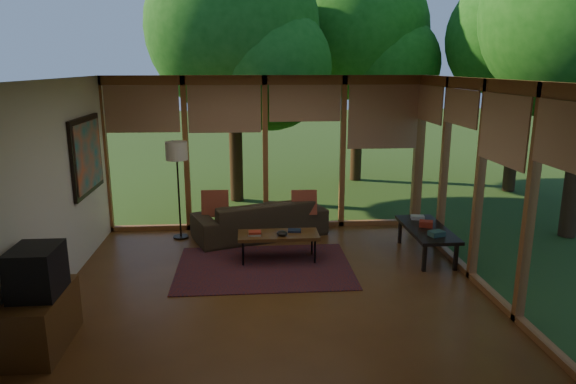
{
  "coord_description": "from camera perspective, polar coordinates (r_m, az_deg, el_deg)",
  "views": [
    {
      "loc": [
        -0.3,
        -6.41,
        2.86
      ],
      "look_at": [
        0.26,
        0.7,
        1.1
      ],
      "focal_mm": 32.0,
      "sensor_mm": 36.0,
      "label": 1
    }
  ],
  "objects": [
    {
      "name": "pillow_left",
      "position": [
        8.67,
        -8.1,
        -1.33
      ],
      "size": [
        0.45,
        0.24,
        0.47
      ],
      "primitive_type": "cube",
      "rotation": [
        -0.21,
        0.0,
        0.0
      ],
      "color": "maroon",
      "rests_on": "sofa"
    },
    {
      "name": "media_cabinet",
      "position": [
        6.02,
        -25.77,
        -12.77
      ],
      "size": [
        0.5,
        1.0,
        0.6
      ],
      "primitive_type": "cube",
      "color": "brown",
      "rests_on": "floor"
    },
    {
      "name": "window_wall_right",
      "position": [
        7.26,
        20.49,
        0.98
      ],
      "size": [
        0.12,
        5.0,
        2.7
      ],
      "primitive_type": "cube",
      "color": "#9C5E30",
      "rests_on": "ground"
    },
    {
      "name": "floor_lamp",
      "position": [
        8.64,
        -12.25,
        3.88
      ],
      "size": [
        0.36,
        0.36,
        1.65
      ],
      "color": "black",
      "rests_on": "floor"
    },
    {
      "name": "console_book_c",
      "position": [
        8.52,
        14.2,
        -2.75
      ],
      "size": [
        0.23,
        0.19,
        0.06
      ],
      "primitive_type": "cube",
      "rotation": [
        0.0,
        0.0,
        -0.18
      ],
      "color": "#AEA99E",
      "rests_on": "side_console"
    },
    {
      "name": "television",
      "position": [
        5.8,
        -26.15,
        -7.9
      ],
      "size": [
        0.45,
        0.55,
        0.5
      ],
      "primitive_type": "cube",
      "color": "black",
      "rests_on": "media_cabinet"
    },
    {
      "name": "wall_front",
      "position": [
        4.2,
        -0.06,
        -7.22
      ],
      "size": [
        5.5,
        0.04,
        2.7
      ],
      "primitive_type": "cube",
      "color": "beige",
      "rests_on": "ground"
    },
    {
      "name": "tree_nw",
      "position": [
        10.98,
        -6.14,
        17.58
      ],
      "size": [
        3.55,
        3.55,
        5.36
      ],
      "color": "#3B2615",
      "rests_on": "ground"
    },
    {
      "name": "side_console",
      "position": [
        8.14,
        15.16,
        -4.14
      ],
      "size": [
        0.6,
        1.4,
        0.46
      ],
      "color": "black",
      "rests_on": "floor"
    },
    {
      "name": "tree_ne",
      "position": [
        13.14,
        7.92,
        17.31
      ],
      "size": [
        3.35,
        3.35,
        5.36
      ],
      "color": "#3B2615",
      "rests_on": "ground"
    },
    {
      "name": "console_book_a",
      "position": [
        7.76,
        16.18,
        -4.46
      ],
      "size": [
        0.25,
        0.21,
        0.08
      ],
      "primitive_type": "cube",
      "rotation": [
        0.0,
        0.0,
        0.34
      ],
      "color": "#2D4F47",
      "rests_on": "side_console"
    },
    {
      "name": "tree_far",
      "position": [
        12.7,
        23.58,
        15.29
      ],
      "size": [
        2.83,
        2.83,
        4.85
      ],
      "color": "#3B2615",
      "rests_on": "ground"
    },
    {
      "name": "wall_painting",
      "position": [
        8.27,
        -21.43,
        3.81
      ],
      "size": [
        0.06,
        1.35,
        1.15
      ],
      "color": "black",
      "rests_on": "wall_left"
    },
    {
      "name": "ct_book_side",
      "position": [
        7.76,
        0.73,
        -4.3
      ],
      "size": [
        0.21,
        0.17,
        0.03
      ],
      "primitive_type": "cube",
      "rotation": [
        0.0,
        0.0,
        -0.1
      ],
      "color": "#151D30",
      "rests_on": "coffee_table"
    },
    {
      "name": "ceiling",
      "position": [
        6.41,
        -1.84,
        12.44
      ],
      "size": [
        5.5,
        5.5,
        0.0
      ],
      "primitive_type": "plane",
      "rotation": [
        3.14,
        0.0,
        0.0
      ],
      "color": "white",
      "rests_on": "ground"
    },
    {
      "name": "ct_bowl",
      "position": [
        7.57,
        -0.66,
        -4.61
      ],
      "size": [
        0.16,
        0.16,
        0.07
      ],
      "primitive_type": "ellipsoid",
      "color": "black",
      "rests_on": "coffee_table"
    },
    {
      "name": "console_book_b",
      "position": [
        8.15,
        15.09,
        -3.43
      ],
      "size": [
        0.24,
        0.21,
        0.09
      ],
      "primitive_type": "cube",
      "rotation": [
        0.0,
        0.0,
        -0.36
      ],
      "color": "maroon",
      "rests_on": "side_console"
    },
    {
      "name": "exterior_lawn",
      "position": [
        16.87,
        25.08,
        2.79
      ],
      "size": [
        40.0,
        40.0,
        0.0
      ],
      "primitive_type": "plane",
      "color": "#2C4B1C",
      "rests_on": "ground"
    },
    {
      "name": "rug",
      "position": [
        7.55,
        -2.66,
        -8.34
      ],
      "size": [
        2.52,
        1.78,
        0.01
      ],
      "primitive_type": "cube",
      "color": "maroon",
      "rests_on": "floor"
    },
    {
      "name": "coffee_table",
      "position": [
        7.68,
        -1.08,
        -4.88
      ],
      "size": [
        1.2,
        0.5,
        0.43
      ],
      "color": "brown",
      "rests_on": "floor"
    },
    {
      "name": "wall_left",
      "position": [
        7.02,
        -24.78,
        0.16
      ],
      "size": [
        0.04,
        5.0,
        2.7
      ],
      "primitive_type": "cube",
      "color": "beige",
      "rests_on": "ground"
    },
    {
      "name": "ct_book_upper",
      "position": [
        7.59,
        -3.71,
        -4.49
      ],
      "size": [
        0.19,
        0.14,
        0.03
      ],
      "primitive_type": "cube",
      "rotation": [
        0.0,
        0.0,
        0.02
      ],
      "color": "maroon",
      "rests_on": "coffee_table"
    },
    {
      "name": "pillow_right",
      "position": [
        8.71,
        1.8,
        -1.22
      ],
      "size": [
        0.42,
        0.23,
        0.44
      ],
      "primitive_type": "cube",
      "rotation": [
        -0.21,
        0.0,
        0.0
      ],
      "color": "maroon",
      "rests_on": "sofa"
    },
    {
      "name": "floor",
      "position": [
        7.02,
        -1.67,
        -10.16
      ],
      "size": [
        5.5,
        5.5,
        0.0
      ],
      "primitive_type": "plane",
      "color": "brown",
      "rests_on": "ground"
    },
    {
      "name": "ct_book_lower",
      "position": [
        7.6,
        -3.7,
        -4.71
      ],
      "size": [
        0.19,
        0.14,
        0.03
      ],
      "primitive_type": "cube",
      "rotation": [
        0.0,
        0.0,
        -0.03
      ],
      "color": "#AEA99E",
      "rests_on": "coffee_table"
    },
    {
      "name": "sofa",
      "position": [
        8.78,
        -3.12,
        -2.92
      ],
      "size": [
        2.38,
        1.57,
        0.65
      ],
      "primitive_type": "imported",
      "rotation": [
        0.0,
        0.0,
        3.49
      ],
      "color": "#392C1C",
      "rests_on": "floor"
    },
    {
      "name": "window_wall_back",
      "position": [
        9.04,
        -2.53,
        4.26
      ],
      "size": [
        5.5,
        0.12,
        2.7
      ],
      "primitive_type": "cube",
      "color": "#9C5E30",
      "rests_on": "ground"
    }
  ]
}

